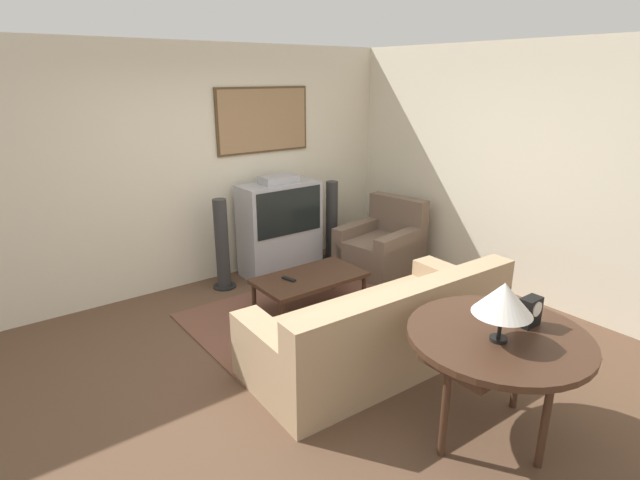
{
  "coord_description": "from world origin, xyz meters",
  "views": [
    {
      "loc": [
        -2.27,
        -3.18,
        2.36
      ],
      "look_at": [
        0.65,
        0.67,
        0.75
      ],
      "focal_mm": 28.0,
      "sensor_mm": 36.0,
      "label": 1
    }
  ],
  "objects": [
    {
      "name": "wall_right",
      "position": [
        2.63,
        0.0,
        1.35
      ],
      "size": [
        0.06,
        12.0,
        2.7
      ],
      "color": "beige",
      "rests_on": "ground_plane"
    },
    {
      "name": "remote",
      "position": [
        0.29,
        0.71,
        0.39
      ],
      "size": [
        0.08,
        0.17,
        0.02
      ],
      "color": "black",
      "rests_on": "coffee_table"
    },
    {
      "name": "coffee_table",
      "position": [
        0.53,
        0.67,
        0.35
      ],
      "size": [
        1.13,
        0.63,
        0.38
      ],
      "color": "#3D2619",
      "rests_on": "ground_plane"
    },
    {
      "name": "console_table",
      "position": [
        0.37,
        -1.61,
        0.71
      ],
      "size": [
        1.17,
        1.17,
        0.78
      ],
      "color": "#3D2619",
      "rests_on": "ground_plane"
    },
    {
      "name": "speaker_tower_right",
      "position": [
        1.67,
        1.75,
        0.5
      ],
      "size": [
        0.26,
        0.26,
        1.05
      ],
      "color": "black",
      "rests_on": "ground_plane"
    },
    {
      "name": "area_rug",
      "position": [
        0.4,
        0.65,
        0.01
      ],
      "size": [
        2.21,
        1.56,
        0.01
      ],
      "color": "brown",
      "rests_on": "ground_plane"
    },
    {
      "name": "couch",
      "position": [
        0.43,
        -0.5,
        0.29
      ],
      "size": [
        2.31,
        1.06,
        0.81
      ],
      "rotation": [
        0.0,
        0.0,
        3.11
      ],
      "color": "tan",
      "rests_on": "ground_plane"
    },
    {
      "name": "speaker_tower_left",
      "position": [
        0.08,
        1.75,
        0.5
      ],
      "size": [
        0.26,
        0.26,
        1.05
      ],
      "color": "black",
      "rests_on": "ground_plane"
    },
    {
      "name": "wall_back",
      "position": [
        0.02,
        2.13,
        1.36
      ],
      "size": [
        12.0,
        0.1,
        2.7
      ],
      "color": "beige",
      "rests_on": "ground_plane"
    },
    {
      "name": "tv",
      "position": [
        0.88,
        1.77,
        0.58
      ],
      "size": [
        0.98,
        0.45,
        1.22
      ],
      "color": "#9E9EA3",
      "rests_on": "ground_plane"
    },
    {
      "name": "table_lamp",
      "position": [
        0.29,
        -1.66,
        1.06
      ],
      "size": [
        0.37,
        0.37,
        0.39
      ],
      "color": "black",
      "rests_on": "console_table"
    },
    {
      "name": "ground_plane",
      "position": [
        0.0,
        0.0,
        0.0
      ],
      "size": [
        12.0,
        12.0,
        0.0
      ],
      "primitive_type": "plane",
      "color": "brown"
    },
    {
      "name": "armchair",
      "position": [
        1.94,
        1.07,
        0.29
      ],
      "size": [
        1.05,
        0.94,
        0.88
      ],
      "rotation": [
        0.0,
        0.0,
        -1.4
      ],
      "color": "brown",
      "rests_on": "ground_plane"
    },
    {
      "name": "mantel_clock",
      "position": [
        0.62,
        -1.66,
        0.88
      ],
      "size": [
        0.15,
        0.1,
        0.2
      ],
      "color": "black",
      "rests_on": "console_table"
    }
  ]
}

